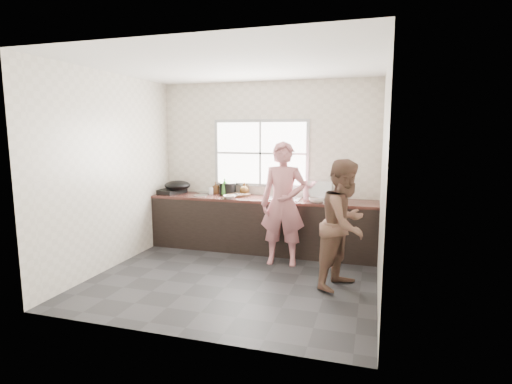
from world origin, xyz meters
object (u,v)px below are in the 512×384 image
(bowl_crabs, at_px, (317,200))
(wok, at_px, (178,185))
(woman, at_px, (283,208))
(bottle_green, at_px, (225,187))
(glass_jar, at_px, (211,191))
(dish_rack, at_px, (320,191))
(bowl_held, at_px, (283,199))
(pot_lid_left, at_px, (201,195))
(cutting_board, at_px, (239,195))
(bottle_brown_short, at_px, (244,189))
(person_side, at_px, (345,224))
(plate_food, at_px, (231,195))
(bowl_mince, at_px, (230,197))
(bottle_brown_tall, at_px, (216,188))
(pot_lid_right, at_px, (205,192))
(black_pot, at_px, (228,189))
(burner, at_px, (169,191))

(bowl_crabs, distance_m, wok, 2.39)
(woman, distance_m, bottle_green, 1.30)
(glass_jar, xyz_separation_m, dish_rack, (1.84, -0.14, 0.10))
(bowl_held, xyz_separation_m, pot_lid_left, (-1.41, 0.14, -0.02))
(cutting_board, distance_m, wok, 1.08)
(bottle_brown_short, distance_m, wok, 1.14)
(bowl_crabs, bearing_deg, person_side, -64.58)
(plate_food, height_order, bottle_brown_short, bottle_brown_short)
(woman, distance_m, wok, 2.05)
(person_side, height_order, pot_lid_left, person_side)
(person_side, relative_size, bowl_crabs, 7.80)
(cutting_board, bearing_deg, bowl_mince, -99.16)
(bowl_held, bearing_deg, bottle_green, 164.94)
(bowl_held, bearing_deg, bottle_brown_tall, 160.85)
(bowl_crabs, bearing_deg, pot_lid_right, 168.75)
(black_pot, bearing_deg, bottle_brown_tall, 164.60)
(bowl_crabs, xyz_separation_m, glass_jar, (-1.82, 0.28, 0.02))
(black_pot, xyz_separation_m, bottle_green, (-0.02, -0.09, 0.04))
(person_side, bearing_deg, pot_lid_right, 84.59)
(bowl_crabs, xyz_separation_m, bottle_brown_short, (-1.27, 0.39, 0.06))
(burner, bearing_deg, dish_rack, -1.27)
(pot_lid_right, bearing_deg, bowl_crabs, -11.25)
(woman, relative_size, pot_lid_right, 6.12)
(pot_lid_left, bearing_deg, black_pot, 31.65)
(glass_jar, bearing_deg, woman, -25.48)
(bowl_mince, height_order, bottle_brown_tall, bottle_brown_tall)
(bowl_crabs, distance_m, burner, 2.56)
(bottle_green, xyz_separation_m, burner, (-1.00, -0.04, -0.11))
(bowl_held, relative_size, bottle_brown_tall, 1.04)
(glass_jar, distance_m, pot_lid_left, 0.22)
(cutting_board, relative_size, bowl_mince, 1.86)
(bowl_mince, height_order, bottle_brown_short, bottle_brown_short)
(person_side, xyz_separation_m, black_pot, (-2.02, 1.35, 0.17))
(bowl_held, xyz_separation_m, wok, (-1.87, 0.22, 0.11))
(bowl_held, xyz_separation_m, burner, (-2.04, 0.24, 0.00))
(pot_lid_right, bearing_deg, bottle_brown_short, 0.00)
(person_side, distance_m, bowl_held, 1.39)
(bottle_green, xyz_separation_m, pot_lid_left, (-0.37, -0.14, -0.14))
(plate_food, bearing_deg, person_side, -33.41)
(cutting_board, bearing_deg, glass_jar, 177.77)
(bowl_crabs, bearing_deg, cutting_board, 168.87)
(wok, bearing_deg, glass_jar, 10.44)
(bottle_green, bearing_deg, burner, -177.76)
(bottle_brown_short, bearing_deg, bowl_held, -30.22)
(cutting_board, relative_size, black_pot, 1.39)
(glass_jar, bearing_deg, pot_lid_left, -117.81)
(wok, bearing_deg, pot_lid_right, 29.06)
(woman, bearing_deg, cutting_board, 139.74)
(bowl_held, bearing_deg, person_side, -44.39)
(woman, distance_m, bottle_brown_short, 1.16)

